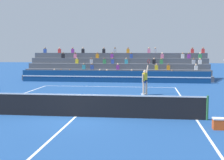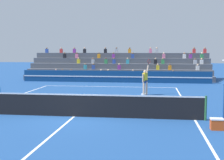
% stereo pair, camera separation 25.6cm
% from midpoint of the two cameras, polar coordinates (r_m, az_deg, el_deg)
% --- Properties ---
extents(ground_plane, '(120.00, 120.00, 0.00)m').
position_cam_midpoint_polar(ground_plane, '(14.72, -7.15, -6.67)').
color(ground_plane, navy).
extents(court_lines, '(11.10, 23.90, 0.01)m').
position_cam_midpoint_polar(court_lines, '(14.72, -7.15, -6.66)').
color(court_lines, white).
rests_on(court_lines, ground).
extents(tennis_net, '(12.00, 0.10, 1.10)m').
position_cam_midpoint_polar(tennis_net, '(14.62, -7.18, -4.59)').
color(tennis_net, '#2D6B38').
rests_on(tennis_net, ground).
extents(sponsor_banner_wall, '(18.00, 0.26, 1.10)m').
position_cam_midpoint_polar(sponsor_banner_wall, '(29.71, 0.05, 0.63)').
color(sponsor_banner_wall, navy).
rests_on(sponsor_banner_wall, ground).
extents(bleacher_stand, '(18.98, 4.75, 3.38)m').
position_cam_midpoint_polar(bleacher_stand, '(33.45, 0.83, 1.99)').
color(bleacher_stand, '#4C515B').
rests_on(bleacher_stand, ground).
extents(tennis_player, '(0.62, 0.82, 2.49)m').
position_cam_midpoint_polar(tennis_player, '(21.56, 5.71, -0.10)').
color(tennis_player, beige).
rests_on(tennis_player, ground).
extents(tennis_ball, '(0.07, 0.07, 0.07)m').
position_cam_midpoint_polar(tennis_ball, '(20.98, -13.98, -3.03)').
color(tennis_ball, '#C6DB33').
rests_on(tennis_ball, ground).
extents(equipment_cooler, '(0.50, 0.38, 0.45)m').
position_cam_midpoint_polar(equipment_cooler, '(12.96, 18.46, -7.58)').
color(equipment_cooler, '#D84C19').
rests_on(equipment_cooler, ground).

